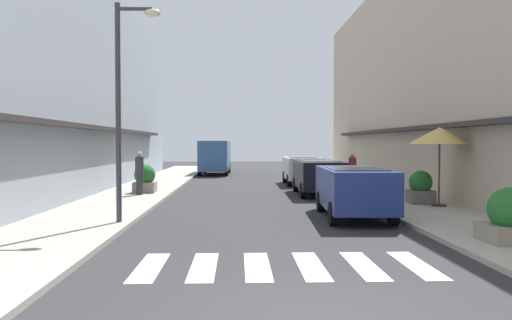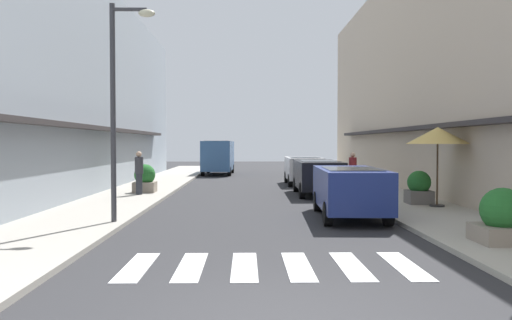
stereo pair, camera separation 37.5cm
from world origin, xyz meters
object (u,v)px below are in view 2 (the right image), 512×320
cafe_umbrella (438,136)px  planter_far (145,179)px  planter_corner (503,218)px  planter_midblock (419,188)px  pedestrian_walking_far (353,170)px  parked_car_near (350,187)px  pedestrian_walking_near (139,172)px  parked_car_mid (318,173)px  parked_car_far (303,167)px  street_lamp (120,90)px  delivery_van (218,155)px

cafe_umbrella → planter_far: cafe_umbrella is taller
cafe_umbrella → planter_corner: (-0.92, -6.20, -1.80)m
planter_midblock → pedestrian_walking_far: bearing=103.3°
planter_corner → planter_midblock: 6.99m
parked_car_near → planter_far: bearing=136.5°
planter_midblock → pedestrian_walking_near: bearing=161.6°
parked_car_mid → parked_car_far: size_ratio=1.12×
planter_corner → planter_midblock: (0.59, 6.96, 0.04)m
parked_car_near → parked_car_mid: bearing=90.0°
parked_car_mid → street_lamp: 10.63m
parked_car_near → street_lamp: (-6.34, -1.31, 2.67)m
planter_corner → pedestrian_walking_far: 12.15m
delivery_van → planter_midblock: bearing=-67.3°
planter_corner → pedestrian_walking_far: bearing=93.0°
pedestrian_walking_near → planter_far: bearing=-55.2°
pedestrian_walking_far → planter_corner: bearing=-14.8°
parked_car_far → delivery_van: (-5.00, 9.18, 0.48)m
delivery_van → cafe_umbrella: 21.35m
planter_far → pedestrian_walking_far: (9.00, 0.78, 0.31)m
parked_car_mid → planter_far: parked_car_mid is taller
parked_car_mid → pedestrian_walking_far: (1.68, 0.94, 0.08)m
delivery_van → pedestrian_walking_near: 15.67m
planter_midblock → parked_car_mid: bearing=124.5°
parked_car_mid → cafe_umbrella: 6.13m
parked_car_near → cafe_umbrella: (3.24, 1.80, 1.51)m
planter_midblock → pedestrian_walking_near: (-10.27, 3.42, 0.38)m
cafe_umbrella → parked_car_far: bearing=107.1°
parked_car_mid → planter_corner: (2.31, -11.18, -0.29)m
street_lamp → planter_corner: 9.65m
parked_car_mid → cafe_umbrella: (3.24, -4.99, 1.51)m
parked_car_far → street_lamp: 15.25m
delivery_van → planter_midblock: (7.90, -18.91, -0.74)m
planter_corner → planter_midblock: size_ratio=1.01×
pedestrian_walking_near → planter_corner: bearing=170.4°
cafe_umbrella → pedestrian_walking_far: (-1.56, 5.93, -1.43)m
delivery_van → pedestrian_walking_far: 15.29m
parked_car_far → planter_corner: size_ratio=3.52×
planter_midblock → parked_car_far: bearing=106.6°
planter_midblock → delivery_van: bearing=112.7°
planter_far → parked_car_mid: bearing=-1.2°
parked_car_near → parked_car_far: bearing=90.0°
street_lamp → planter_far: (-0.98, 8.26, -2.90)m
planter_midblock → street_lamp: bearing=-157.2°
delivery_van → street_lamp: bearing=-93.4°
pedestrian_walking_near → parked_car_mid: bearing=-136.4°
cafe_umbrella → planter_midblock: size_ratio=2.29×
planter_far → delivery_van: bearing=80.9°
planter_midblock → cafe_umbrella: bearing=-66.3°
parked_car_near → cafe_umbrella: bearing=29.1°
parked_car_far → street_lamp: (-6.34, -13.61, 2.67)m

